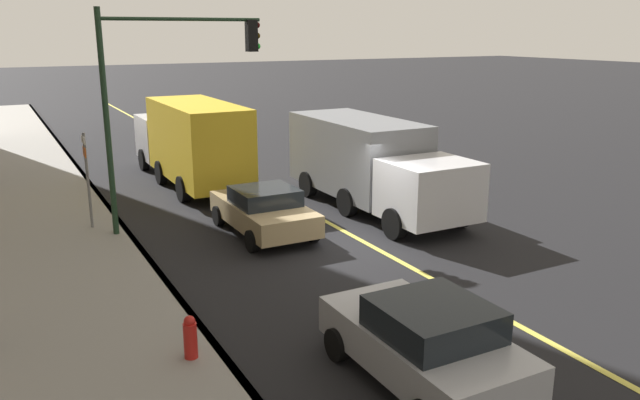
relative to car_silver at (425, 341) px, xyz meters
The scene contains 11 objects.
ground 7.35m from the car_silver, 23.81° to the right, with size 200.00×200.00×0.00m, color black.
sidewalk_slab 8.12m from the car_silver, 34.26° to the left, with size 80.00×3.80×0.15m, color gray.
curb_edge 7.26m from the car_silver, 22.26° to the left, with size 80.00×0.16×0.15m, color slate.
lane_stripe_center 7.35m from the car_silver, 23.81° to the right, with size 80.00×0.16×0.01m, color #D8CC4C.
car_silver is the anchor object (origin of this frame).
car_tan 8.71m from the car_silver, ahead, with size 4.08×2.02×1.38m.
truck_yellow 15.65m from the car_silver, ahead, with size 8.44×2.41×3.18m.
truck_gray 10.85m from the car_silver, 27.69° to the right, with size 7.83×2.63×2.86m.
traffic_light_mast 10.88m from the car_silver, ahead, with size 0.28×4.61×6.30m.
street_sign_post 11.76m from the car_silver, 17.70° to the left, with size 0.60×0.08×2.92m.
fire_hydrant 4.04m from the car_silver, 54.02° to the left, with size 0.24×0.24×0.94m.
Camera 1 is at (-14.20, 8.91, 5.69)m, focal length 35.47 mm.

